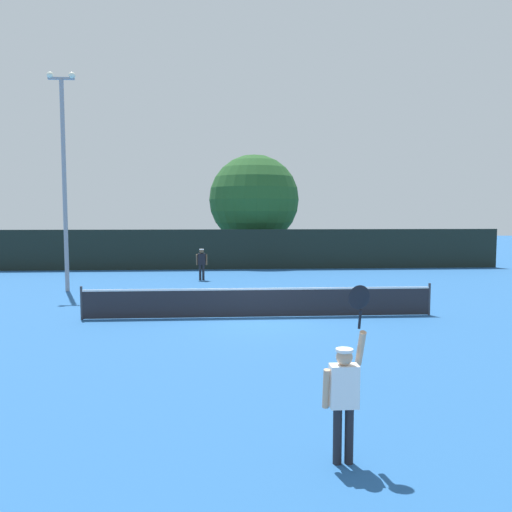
# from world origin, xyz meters

# --- Properties ---
(ground_plane) EXTENTS (120.00, 120.00, 0.00)m
(ground_plane) POSITION_xyz_m (0.00, 0.00, 0.00)
(ground_plane) COLOR #235693
(tennis_net) EXTENTS (11.42, 0.08, 1.07)m
(tennis_net) POSITION_xyz_m (0.00, 0.00, 0.51)
(tennis_net) COLOR #232328
(tennis_net) RESTS_ON ground
(perimeter_fence) EXTENTS (31.89, 0.12, 2.42)m
(perimeter_fence) POSITION_xyz_m (0.00, 14.69, 1.21)
(perimeter_fence) COLOR black
(perimeter_fence) RESTS_ON ground
(player_serving) EXTENTS (0.68, 0.38, 2.41)m
(player_serving) POSITION_xyz_m (0.43, -9.92, 1.04)
(player_serving) COLOR white
(player_serving) RESTS_ON ground
(player_receiving) EXTENTS (0.57, 0.23, 1.59)m
(player_receiving) POSITION_xyz_m (-2.23, 9.56, 0.97)
(player_receiving) COLOR black
(player_receiving) RESTS_ON ground
(tennis_ball) EXTENTS (0.07, 0.07, 0.07)m
(tennis_ball) POSITION_xyz_m (-1.54, 3.83, 0.03)
(tennis_ball) COLOR #CCE033
(tennis_ball) RESTS_ON ground
(light_pole) EXTENTS (1.18, 0.28, 9.33)m
(light_pole) POSITION_xyz_m (-7.93, 6.24, 5.24)
(light_pole) COLOR gray
(light_pole) RESTS_ON ground
(large_tree) EXTENTS (6.00, 6.00, 7.30)m
(large_tree) POSITION_xyz_m (0.96, 18.17, 4.29)
(large_tree) COLOR brown
(large_tree) RESTS_ON ground
(parked_car_near) EXTENTS (2.14, 4.30, 1.69)m
(parked_car_near) POSITION_xyz_m (-2.79, 22.59, 0.78)
(parked_car_near) COLOR black
(parked_car_near) RESTS_ON ground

